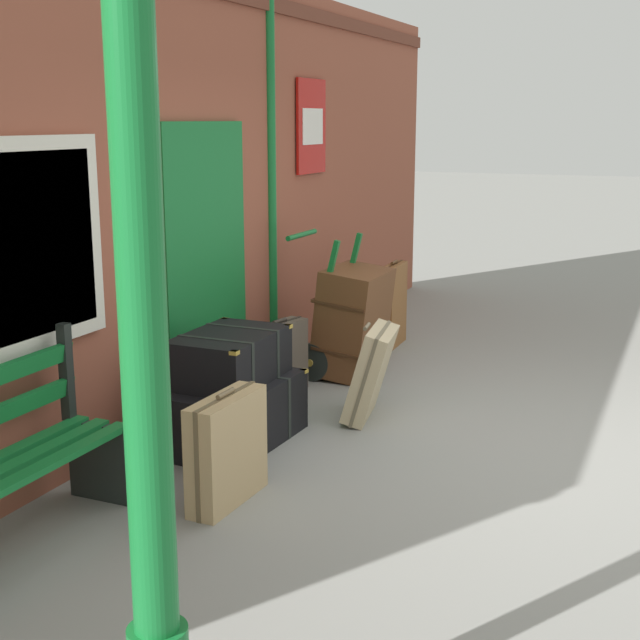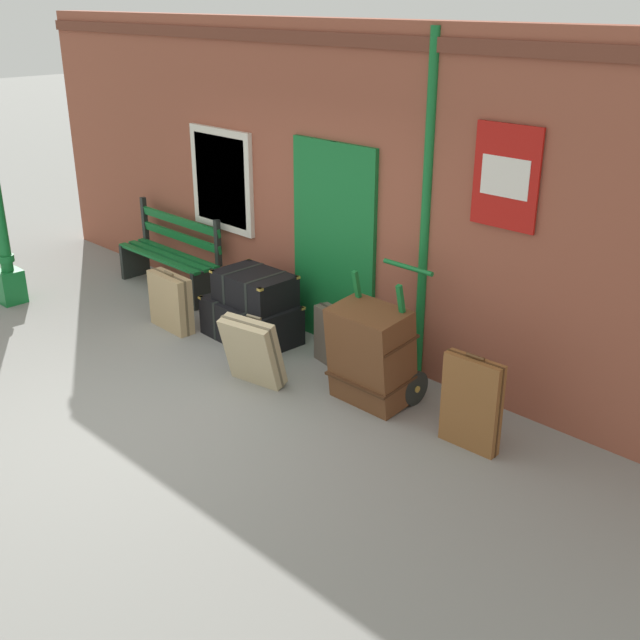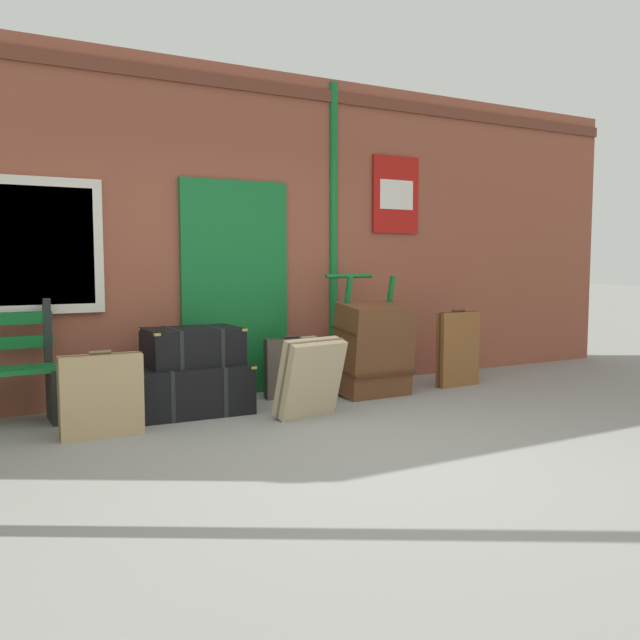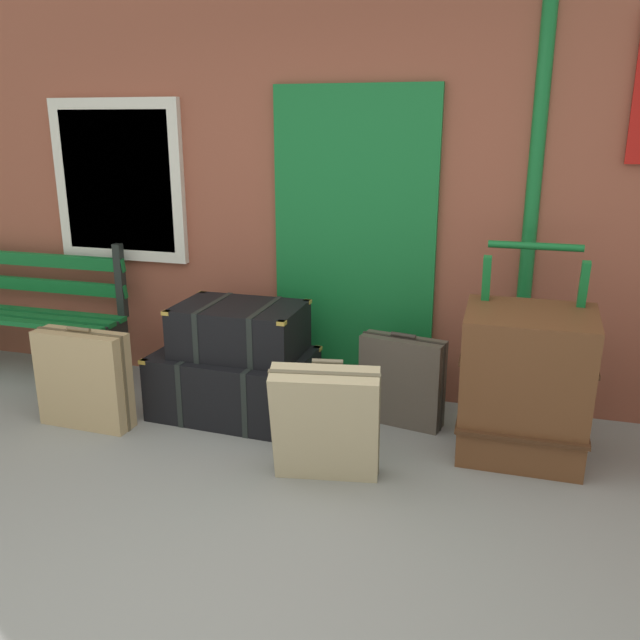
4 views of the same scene
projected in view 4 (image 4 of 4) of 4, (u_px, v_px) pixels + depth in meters
The scene contains 10 objects.
ground_plane at pixel (188, 626), 2.56m from camera, with size 60.00×60.00×0.00m, color gray.
brick_facade at pixel (353, 163), 4.48m from camera, with size 10.40×0.35×3.20m.
platform_bench at pixel (27, 315), 5.09m from camera, with size 1.60×0.43×1.01m.
steamer_trunk_base at pixel (234, 383), 4.38m from camera, with size 1.04×0.69×0.43m.
steamer_trunk_middle at pixel (240, 329), 4.28m from camera, with size 0.81×0.55×0.33m.
porters_trolley at pixel (522, 406), 3.89m from camera, with size 0.71×0.65×1.19m.
large_brown_trunk at pixel (525, 386), 3.67m from camera, with size 0.70×0.53×0.92m.
suitcase_tan at pixel (84, 379), 4.17m from camera, with size 0.61×0.20×0.66m.
suitcase_slate at pixel (326, 424), 3.49m from camera, with size 0.61×0.43×0.69m.
suitcase_charcoal at pixel (402, 381), 4.21m from camera, with size 0.55×0.26×0.61m.
Camera 4 is at (1.09, -1.88, 1.87)m, focal length 37.25 mm.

